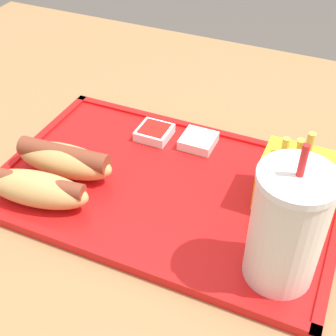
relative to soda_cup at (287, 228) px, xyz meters
name	(u,v)px	position (x,y,z in m)	size (l,w,h in m)	color
food_tray	(168,188)	(0.17, -0.08, -0.08)	(0.46, 0.29, 0.01)	red
soda_cup	(287,228)	(0.00, 0.00, 0.00)	(0.08, 0.08, 0.18)	silver
hot_dog_far	(37,188)	(0.31, 0.01, -0.05)	(0.15, 0.07, 0.05)	tan
hot_dog_near	(64,159)	(0.31, -0.05, -0.05)	(0.14, 0.06, 0.05)	tan
fries_carton	(295,181)	(0.01, -0.12, -0.04)	(0.09, 0.07, 0.12)	gold
sauce_cup_mayo	(198,140)	(0.16, -0.18, -0.06)	(0.05, 0.05, 0.02)	silver
sauce_cup_ketchup	(154,132)	(0.23, -0.18, -0.06)	(0.05, 0.05, 0.02)	silver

